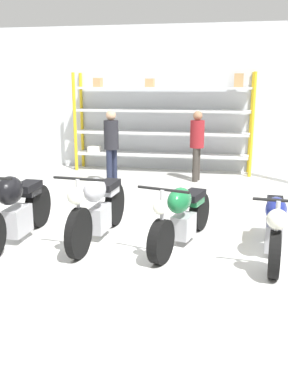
{
  "coord_description": "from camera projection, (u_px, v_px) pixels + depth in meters",
  "views": [
    {
      "loc": [
        1.08,
        -5.34,
        2.19
      ],
      "look_at": [
        0.0,
        0.4,
        0.7
      ],
      "focal_mm": 40.0,
      "sensor_mm": 36.0,
      "label": 1
    }
  ],
  "objects": [
    {
      "name": "ground_plane",
      "position": [
        139.0,
        249.0,
        5.82
      ],
      "size": [
        30.0,
        30.0,
        0.0
      ],
      "primitive_type": "plane",
      "color": "silver"
    },
    {
      "name": "back_wall",
      "position": [
        183.0,
        99.0,
        10.81
      ],
      "size": [
        30.0,
        0.08,
        3.6
      ],
      "color": "silver",
      "rests_on": "ground_plane"
    },
    {
      "name": "shelving_rack",
      "position": [
        162.0,
        120.0,
        10.66
      ],
      "size": [
        4.45,
        0.63,
        2.45
      ],
      "color": "gold",
      "rests_on": "ground_plane"
    },
    {
      "name": "motorcycle_black",
      "position": [
        15.0,
        209.0,
        5.96
      ],
      "size": [
        0.69,
        2.09,
        1.09
      ],
      "rotation": [
        0.0,
        0.0,
        -1.59
      ],
      "color": "black",
      "rests_on": "ground_plane"
    },
    {
      "name": "motorcycle_silver",
      "position": [
        98.0,
        207.0,
        6.04
      ],
      "size": [
        0.68,
        2.04,
        1.05
      ],
      "rotation": [
        0.0,
        0.0,
        -1.66
      ],
      "color": "black",
      "rests_on": "ground_plane"
    },
    {
      "name": "motorcycle_green",
      "position": [
        182.0,
        215.0,
        5.88
      ],
      "size": [
        0.85,
        1.95,
        0.95
      ],
      "rotation": [
        0.0,
        0.0,
        -1.85
      ],
      "color": "black",
      "rests_on": "ground_plane"
    },
    {
      "name": "motorcycle_blue",
      "position": [
        275.0,
        225.0,
        5.46
      ],
      "size": [
        0.57,
        1.92,
        0.93
      ],
      "rotation": [
        0.0,
        0.0,
        -1.66
      ],
      "color": "black",
      "rests_on": "ground_plane"
    },
    {
      "name": "person_browsing",
      "position": [
        111.0,
        142.0,
        9.29
      ],
      "size": [
        0.42,
        0.42,
        1.63
      ],
      "rotation": [
        0.0,
        0.0,
        2.75
      ],
      "color": "#1E2338",
      "rests_on": "ground_plane"
    },
    {
      "name": "person_near_rack",
      "position": [
        197.0,
        141.0,
        9.67
      ],
      "size": [
        0.38,
        0.38,
        1.59
      ],
      "rotation": [
        0.0,
        0.0,
        2.94
      ],
      "color": "#38332D",
      "rests_on": "ground_plane"
    }
  ]
}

